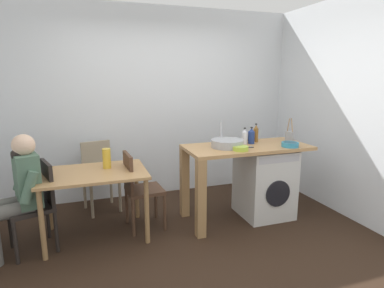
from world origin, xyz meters
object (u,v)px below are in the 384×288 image
Objects in this scene: bottle_clear_small at (256,134)px; colander at (290,144)px; washing_machine at (264,182)px; seated_person at (18,189)px; chair_person_seat at (38,201)px; utensil_crock at (289,136)px; mixing_bowl at (240,148)px; chair_opposite at (138,186)px; dining_table at (94,180)px; chair_spare_by_wall at (99,172)px; vase at (107,158)px; bottle_tall_green at (245,137)px; bottle_squat_brown at (251,136)px.

bottle_clear_small is 1.17× the size of colander.
colander reaches higher than washing_machine.
chair_person_seat is at bearing -90.00° from seated_person.
utensil_crock is (0.41, -0.12, -0.04)m from bottle_clear_small.
mixing_bowl is at bearing -113.38° from chair_person_seat.
dining_table is at bearing -88.64° from chair_opposite.
chair_opposite is at bearing 105.07° from chair_spare_by_wall.
seated_person reaches higher than washing_machine.
vase is at bearing 168.62° from colander.
utensil_crock reaches higher than chair_spare_by_wall.
washing_machine is at bearing -6.06° from vase.
dining_table is at bearing 171.87° from colander.
chair_opposite is at bearing -178.81° from bottle_clear_small.
bottle_clear_small is 0.78× the size of utensil_crock.
bottle_tall_green is (2.50, 0.13, 0.34)m from seated_person.
vase reaches higher than chair_person_seat.
dining_table is at bearing -99.41° from chair_person_seat.
vase reaches higher than dining_table.
bottle_squat_brown is 1.75m from vase.
utensil_crock is 2.27m from vase.
bottle_squat_brown is 1.04× the size of colander.
colander is (-0.18, -0.27, -0.04)m from utensil_crock.
seated_person reaches higher than bottle_clear_small.
seated_person is 6.00× the size of colander.
seated_person is at bearing 35.54° from chair_spare_by_wall.
bottle_squat_brown is (1.80, -0.78, 0.51)m from chair_spare_by_wall.
vase reaches higher than chair_opposite.
seated_person is 3.13m from utensil_crock.
vase is (-1.74, 0.10, -0.16)m from bottle_squat_brown.
bottle_clear_small is (1.99, 0.08, 0.38)m from dining_table.
colander is (0.34, -0.32, -0.06)m from bottle_squat_brown.
washing_machine is (2.59, -0.02, -0.08)m from chair_person_seat.
utensil_crock is (2.33, -0.82, 0.48)m from chair_spare_by_wall.
washing_machine is (1.96, -0.87, -0.08)m from chair_spare_by_wall.
bottle_squat_brown is at bearing 84.03° from chair_opposite.
dining_table is at bearing 178.84° from utensil_crock.
colander is at bearing -112.42° from chair_person_seat.
dining_table is at bearing -179.91° from bottle_tall_green.
dining_table is 4.69× the size of bottle_clear_small.
seated_person is 5.12× the size of bottle_clear_small.
colander is at bearing 139.75° from chair_spare_by_wall.
washing_machine is at bearing -171.90° from utensil_crock.
dining_table is at bearing -177.81° from bottle_clear_small.
vase is (0.70, 0.18, 0.34)m from chair_person_seat.
bottle_squat_brown reaches higher than chair_spare_by_wall.
bottle_squat_brown is at bearing -143.72° from bottle_clear_small.
chair_spare_by_wall is 2.51m from utensil_crock.
bottle_squat_brown is (2.59, 0.12, 0.34)m from seated_person.
chair_opposite is 1.50m from bottle_squat_brown.
washing_machine is 2.87× the size of utensil_crock.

